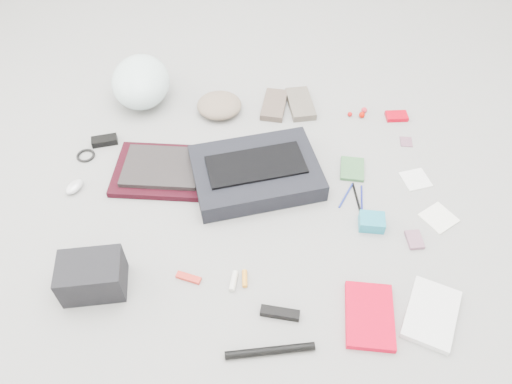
# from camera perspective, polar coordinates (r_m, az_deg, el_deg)

# --- Properties ---
(ground_plane) EXTENTS (4.00, 4.00, 0.00)m
(ground_plane) POSITION_cam_1_polar(r_m,az_deg,el_deg) (2.03, 0.00, -0.91)
(ground_plane) COLOR gray
(messenger_bag) EXTENTS (0.60, 0.50, 0.09)m
(messenger_bag) POSITION_cam_1_polar(r_m,az_deg,el_deg) (2.07, -0.00, 2.23)
(messenger_bag) COLOR black
(messenger_bag) RESTS_ON ground_plane
(bag_flap) EXTENTS (0.43, 0.29, 0.01)m
(bag_flap) POSITION_cam_1_polar(r_m,az_deg,el_deg) (2.04, -0.00, 3.15)
(bag_flap) COLOR black
(bag_flap) RESTS_ON messenger_bag
(laptop_sleeve) EXTENTS (0.40, 0.30, 0.03)m
(laptop_sleeve) POSITION_cam_1_polar(r_m,az_deg,el_deg) (2.15, -10.62, 2.39)
(laptop_sleeve) COLOR black
(laptop_sleeve) RESTS_ON ground_plane
(laptop) EXTENTS (0.32, 0.23, 0.02)m
(laptop) POSITION_cam_1_polar(r_m,az_deg,el_deg) (2.14, -10.72, 2.83)
(laptop) COLOR black
(laptop) RESTS_ON laptop_sleeve
(bike_helmet) EXTENTS (0.33, 0.38, 0.21)m
(bike_helmet) POSITION_cam_1_polar(r_m,az_deg,el_deg) (2.49, -13.03, 12.18)
(bike_helmet) COLOR silver
(bike_helmet) RESTS_ON ground_plane
(beanie) EXTENTS (0.22, 0.21, 0.07)m
(beanie) POSITION_cam_1_polar(r_m,az_deg,el_deg) (2.40, -4.23, 9.86)
(beanie) COLOR #7E6B59
(beanie) RESTS_ON ground_plane
(mitten_left) EXTENTS (0.13, 0.22, 0.03)m
(mitten_left) POSITION_cam_1_polar(r_m,az_deg,el_deg) (2.43, 2.09, 9.91)
(mitten_left) COLOR brown
(mitten_left) RESTS_ON ground_plane
(mitten_right) EXTENTS (0.15, 0.24, 0.03)m
(mitten_right) POSITION_cam_1_polar(r_m,az_deg,el_deg) (2.44, 5.10, 10.01)
(mitten_right) COLOR #62594E
(mitten_right) RESTS_ON ground_plane
(power_brick) EXTENTS (0.12, 0.08, 0.03)m
(power_brick) POSITION_cam_1_polar(r_m,az_deg,el_deg) (2.34, -16.92, 5.64)
(power_brick) COLOR black
(power_brick) RESTS_ON ground_plane
(cable_coil) EXTENTS (0.09, 0.09, 0.01)m
(cable_coil) POSITION_cam_1_polar(r_m,az_deg,el_deg) (2.32, -18.89, 3.97)
(cable_coil) COLOR black
(cable_coil) RESTS_ON ground_plane
(mouse) EXTENTS (0.08, 0.10, 0.03)m
(mouse) POSITION_cam_1_polar(r_m,az_deg,el_deg) (2.19, -20.06, 0.58)
(mouse) COLOR silver
(mouse) RESTS_ON ground_plane
(camera_bag) EXTENTS (0.24, 0.19, 0.14)m
(camera_bag) POSITION_cam_1_polar(r_m,az_deg,el_deg) (1.83, -18.22, -9.11)
(camera_bag) COLOR black
(camera_bag) RESTS_ON ground_plane
(multitool) EXTENTS (0.10, 0.05, 0.01)m
(multitool) POSITION_cam_1_polar(r_m,az_deg,el_deg) (1.83, -7.72, -9.68)
(multitool) COLOR red
(multitool) RESTS_ON ground_plane
(toiletry_tube_white) EXTENTS (0.03, 0.08, 0.02)m
(toiletry_tube_white) POSITION_cam_1_polar(r_m,az_deg,el_deg) (1.80, -2.58, -10.13)
(toiletry_tube_white) COLOR silver
(toiletry_tube_white) RESTS_ON ground_plane
(toiletry_tube_orange) EXTENTS (0.03, 0.07, 0.02)m
(toiletry_tube_orange) POSITION_cam_1_polar(r_m,az_deg,el_deg) (1.81, -1.30, -9.86)
(toiletry_tube_orange) COLOR orange
(toiletry_tube_orange) RESTS_ON ground_plane
(u_lock) EXTENTS (0.14, 0.05, 0.03)m
(u_lock) POSITION_cam_1_polar(r_m,az_deg,el_deg) (1.74, 2.75, -13.66)
(u_lock) COLOR black
(u_lock) RESTS_ON ground_plane
(bike_pump) EXTENTS (0.29, 0.08, 0.03)m
(bike_pump) POSITION_cam_1_polar(r_m,az_deg,el_deg) (1.68, 1.61, -17.69)
(bike_pump) COLOR black
(bike_pump) RESTS_ON ground_plane
(book_red) EXTENTS (0.17, 0.25, 0.03)m
(book_red) POSITION_cam_1_polar(r_m,az_deg,el_deg) (1.78, 12.85, -13.62)
(book_red) COLOR red
(book_red) RESTS_ON ground_plane
(book_white) EXTENTS (0.23, 0.28, 0.03)m
(book_white) POSITION_cam_1_polar(r_m,az_deg,el_deg) (1.84, 19.40, -13.00)
(book_white) COLOR silver
(book_white) RESTS_ON ground_plane
(notepad) EXTENTS (0.11, 0.14, 0.02)m
(notepad) POSITION_cam_1_polar(r_m,az_deg,el_deg) (2.17, 10.94, 2.60)
(notepad) COLOR #366539
(notepad) RESTS_ON ground_plane
(pen_blue) EXTENTS (0.07, 0.13, 0.01)m
(pen_blue) POSITION_cam_1_polar(r_m,az_deg,el_deg) (2.07, 10.23, -0.39)
(pen_blue) COLOR navy
(pen_blue) RESTS_ON ground_plane
(pen_black) EXTENTS (0.03, 0.16, 0.01)m
(pen_black) POSITION_cam_1_polar(r_m,az_deg,el_deg) (2.07, 11.44, -0.67)
(pen_black) COLOR black
(pen_black) RESTS_ON ground_plane
(pen_navy) EXTENTS (0.01, 0.13, 0.01)m
(pen_navy) POSITION_cam_1_polar(r_m,az_deg,el_deg) (2.08, 11.99, -0.67)
(pen_navy) COLOR navy
(pen_navy) RESTS_ON ground_plane
(accordion_wallet) EXTENTS (0.10, 0.08, 0.05)m
(accordion_wallet) POSITION_cam_1_polar(r_m,az_deg,el_deg) (1.98, 13.09, -3.35)
(accordion_wallet) COLOR teal
(accordion_wallet) RESTS_ON ground_plane
(card_deck) EXTENTS (0.07, 0.09, 0.02)m
(card_deck) POSITION_cam_1_polar(r_m,az_deg,el_deg) (1.99, 17.66, -5.21)
(card_deck) COLOR #885970
(card_deck) RESTS_ON ground_plane
(napkin_top) EXTENTS (0.14, 0.14, 0.01)m
(napkin_top) POSITION_cam_1_polar(r_m,az_deg,el_deg) (2.20, 17.77, 1.37)
(napkin_top) COLOR silver
(napkin_top) RESTS_ON ground_plane
(napkin_bottom) EXTENTS (0.16, 0.16, 0.01)m
(napkin_bottom) POSITION_cam_1_polar(r_m,az_deg,el_deg) (2.10, 20.15, -2.79)
(napkin_bottom) COLOR white
(napkin_bottom) RESTS_ON ground_plane
(lollipop_a) EXTENTS (0.03, 0.03, 0.02)m
(lollipop_a) POSITION_cam_1_polar(r_m,az_deg,el_deg) (2.42, 10.68, 8.73)
(lollipop_a) COLOR #B40C0D
(lollipop_a) RESTS_ON ground_plane
(lollipop_b) EXTENTS (0.03, 0.03, 0.03)m
(lollipop_b) POSITION_cam_1_polar(r_m,az_deg,el_deg) (2.43, 12.01, 8.62)
(lollipop_b) COLOR #BB0C00
(lollipop_b) RESTS_ON ground_plane
(lollipop_c) EXTENTS (0.03, 0.03, 0.03)m
(lollipop_c) POSITION_cam_1_polar(r_m,az_deg,el_deg) (2.46, 12.27, 9.13)
(lollipop_c) COLOR #B31E2B
(lollipop_c) RESTS_ON ground_plane
(altoids_tin) EXTENTS (0.11, 0.08, 0.02)m
(altoids_tin) POSITION_cam_1_polar(r_m,az_deg,el_deg) (2.46, 15.77, 8.34)
(altoids_tin) COLOR #BC0013
(altoids_tin) RESTS_ON ground_plane
(stamp_sheet) EXTENTS (0.05, 0.06, 0.00)m
(stamp_sheet) POSITION_cam_1_polar(r_m,az_deg,el_deg) (2.36, 16.79, 5.53)
(stamp_sheet) COLOR #7F5066
(stamp_sheet) RESTS_ON ground_plane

